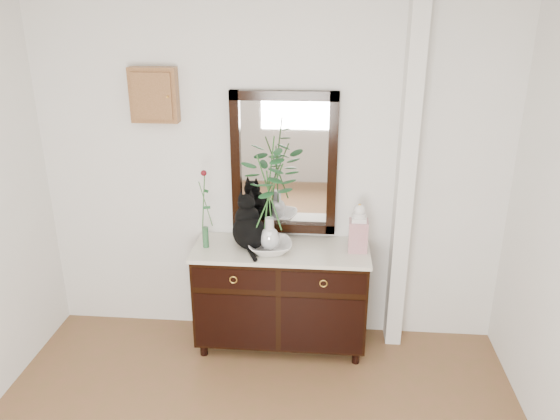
# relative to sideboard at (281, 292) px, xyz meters

# --- Properties ---
(wall_back) EXTENTS (3.60, 0.04, 2.70)m
(wall_back) POSITION_rel_sideboard_xyz_m (-0.10, 0.25, 0.88)
(wall_back) COLOR white
(wall_back) RESTS_ON ground
(pilaster) EXTENTS (0.12, 0.20, 2.70)m
(pilaster) POSITION_rel_sideboard_xyz_m (0.90, 0.17, 0.88)
(pilaster) COLOR white
(pilaster) RESTS_ON ground
(sideboard) EXTENTS (1.33, 0.52, 0.82)m
(sideboard) POSITION_rel_sideboard_xyz_m (0.00, 0.00, 0.00)
(sideboard) COLOR black
(sideboard) RESTS_ON ground
(wall_mirror) EXTENTS (0.80, 0.06, 1.10)m
(wall_mirror) POSITION_rel_sideboard_xyz_m (-0.00, 0.24, 0.97)
(wall_mirror) COLOR black
(wall_mirror) RESTS_ON wall_back
(key_cabinet) EXTENTS (0.35, 0.10, 0.40)m
(key_cabinet) POSITION_rel_sideboard_xyz_m (-0.95, 0.21, 1.48)
(key_cabinet) COLOR brown
(key_cabinet) RESTS_ON wall_back
(cat) EXTENTS (0.39, 0.43, 0.41)m
(cat) POSITION_rel_sideboard_xyz_m (-0.24, 0.01, 0.58)
(cat) COLOR black
(cat) RESTS_ON sideboard
(lotus_bowl) EXTENTS (0.38, 0.38, 0.08)m
(lotus_bowl) POSITION_rel_sideboard_xyz_m (-0.08, -0.06, 0.42)
(lotus_bowl) COLOR white
(lotus_bowl) RESTS_ON sideboard
(vase_branches) EXTENTS (0.45, 0.45, 0.88)m
(vase_branches) POSITION_rel_sideboard_xyz_m (-0.08, -0.06, 0.83)
(vase_branches) COLOR silver
(vase_branches) RESTS_ON lotus_bowl
(bud_vase_rose) EXTENTS (0.09, 0.09, 0.62)m
(bud_vase_rose) POSITION_rel_sideboard_xyz_m (-0.57, -0.02, 0.69)
(bud_vase_rose) COLOR #2E6139
(bud_vase_rose) RESTS_ON sideboard
(ginger_jar) EXTENTS (0.14, 0.14, 0.37)m
(ginger_jar) POSITION_rel_sideboard_xyz_m (0.57, 0.02, 0.56)
(ginger_jar) COLOR white
(ginger_jar) RESTS_ON sideboard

